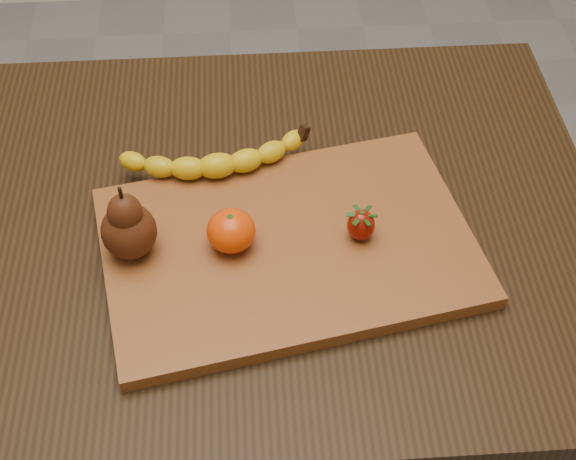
{
  "coord_description": "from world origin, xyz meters",
  "views": [
    {
      "loc": [
        0.04,
        -0.71,
        1.52
      ],
      "look_at": [
        0.08,
        -0.06,
        0.8
      ],
      "focal_mm": 50.0,
      "sensor_mm": 36.0,
      "label": 1
    }
  ],
  "objects_px": {
    "table": "(225,264)",
    "mandarin": "(231,231)",
    "cutting_board": "(288,246)",
    "pear": "(127,221)"
  },
  "relations": [
    {
      "from": "pear",
      "to": "mandarin",
      "type": "relative_size",
      "value": 1.75
    },
    {
      "from": "cutting_board",
      "to": "mandarin",
      "type": "bearing_deg",
      "value": 170.27
    },
    {
      "from": "cutting_board",
      "to": "mandarin",
      "type": "height_order",
      "value": "mandarin"
    },
    {
      "from": "mandarin",
      "to": "table",
      "type": "bearing_deg",
      "value": 102.05
    },
    {
      "from": "table",
      "to": "pear",
      "type": "relative_size",
      "value": 9.59
    },
    {
      "from": "table",
      "to": "cutting_board",
      "type": "xyz_separation_m",
      "value": [
        0.08,
        -0.06,
        0.11
      ]
    },
    {
      "from": "cutting_board",
      "to": "mandarin",
      "type": "distance_m",
      "value": 0.08
    },
    {
      "from": "table",
      "to": "mandarin",
      "type": "bearing_deg",
      "value": -77.95
    },
    {
      "from": "table",
      "to": "mandarin",
      "type": "relative_size",
      "value": 16.8
    },
    {
      "from": "cutting_board",
      "to": "pear",
      "type": "bearing_deg",
      "value": 169.58
    }
  ]
}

